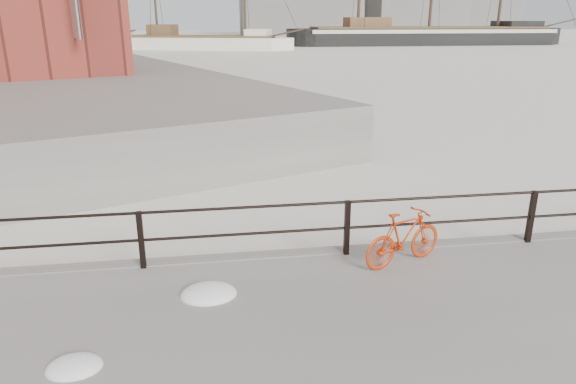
{
  "coord_description": "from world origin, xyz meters",
  "views": [
    {
      "loc": [
        -5.77,
        -8.19,
        4.32
      ],
      "look_at": [
        -4.29,
        1.5,
        1.0
      ],
      "focal_mm": 32.0,
      "sensor_mm": 36.0,
      "label": 1
    }
  ],
  "objects_px": {
    "bicycle": "(404,238)",
    "schooner_left": "(58,51)",
    "barque_black": "(428,45)",
    "schooner_mid": "(202,49)"
  },
  "relations": [
    {
      "from": "schooner_left",
      "to": "schooner_mid",
      "type": "bearing_deg",
      "value": -28.55
    },
    {
      "from": "barque_black",
      "to": "schooner_left",
      "type": "relative_size",
      "value": 2.44
    },
    {
      "from": "bicycle",
      "to": "schooner_left",
      "type": "xyz_separation_m",
      "value": [
        -24.04,
        71.92,
        -0.83
      ]
    },
    {
      "from": "barque_black",
      "to": "schooner_mid",
      "type": "height_order",
      "value": "barque_black"
    },
    {
      "from": "schooner_mid",
      "to": "schooner_left",
      "type": "distance_m",
      "value": 20.17
    },
    {
      "from": "barque_black",
      "to": "schooner_mid",
      "type": "relative_size",
      "value": 1.88
    },
    {
      "from": "bicycle",
      "to": "barque_black",
      "type": "bearing_deg",
      "value": 45.44
    },
    {
      "from": "bicycle",
      "to": "schooner_left",
      "type": "distance_m",
      "value": 75.84
    },
    {
      "from": "barque_black",
      "to": "schooner_mid",
      "type": "bearing_deg",
      "value": -168.59
    },
    {
      "from": "barque_black",
      "to": "bicycle",
      "type": "bearing_deg",
      "value": -113.1
    }
  ]
}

